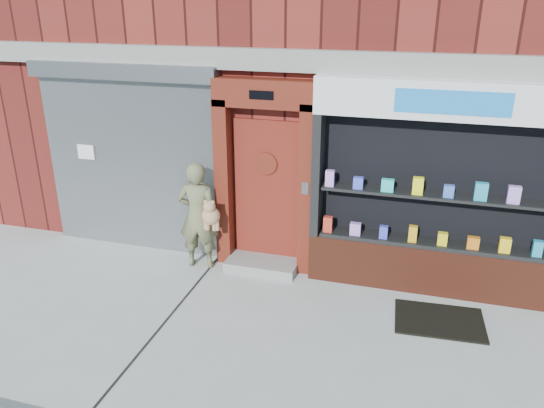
% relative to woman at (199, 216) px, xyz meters
% --- Properties ---
extents(ground, '(80.00, 80.00, 0.00)m').
position_rel_woman_xyz_m(ground, '(1.71, -1.54, -0.85)').
color(ground, '#9E9E99').
rests_on(ground, ground).
extents(shutter_bay, '(3.10, 0.30, 3.04)m').
position_rel_woman_xyz_m(shutter_bay, '(-1.29, 0.38, 0.86)').
color(shutter_bay, gray).
rests_on(shutter_bay, ground).
extents(red_door_bay, '(1.52, 0.58, 2.90)m').
position_rel_woman_xyz_m(red_door_bay, '(0.96, 0.32, 0.60)').
color(red_door_bay, '#5E1B10').
rests_on(red_door_bay, ground).
extents(pharmacy_bay, '(3.50, 0.41, 3.00)m').
position_rel_woman_xyz_m(pharmacy_bay, '(3.46, 0.27, 0.52)').
color(pharmacy_bay, '#602516').
rests_on(pharmacy_bay, ground).
extents(woman, '(0.73, 0.49, 1.70)m').
position_rel_woman_xyz_m(woman, '(0.00, 0.00, 0.00)').
color(woman, '#656744').
rests_on(woman, ground).
extents(doormat, '(1.18, 0.86, 0.03)m').
position_rel_woman_xyz_m(doormat, '(3.61, -0.57, -0.84)').
color(doormat, black).
rests_on(doormat, ground).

